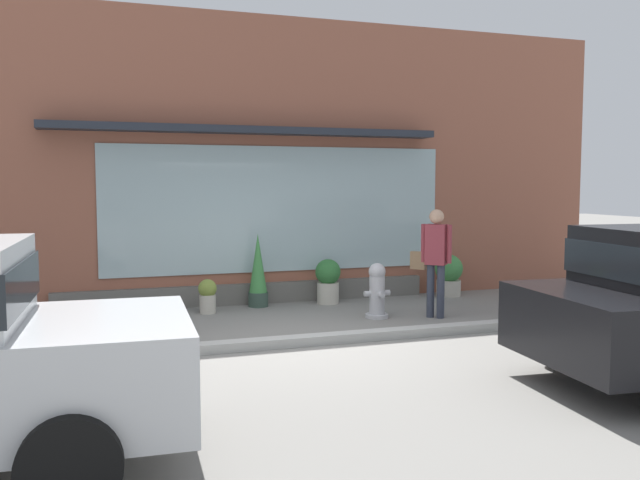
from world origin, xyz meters
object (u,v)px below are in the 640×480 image
Objects in this scene: fire_hydrant at (377,291)px; potted_plant_window_center at (207,295)px; potted_plant_low_front at (258,271)px; potted_plant_corner_tall at (449,274)px; potted_plant_window_right at (328,280)px; pedestrian_with_handbag at (435,255)px.

potted_plant_window_center is (-2.46, 1.22, -0.13)m from fire_hydrant.
potted_plant_window_center is at bearing 153.56° from fire_hydrant.
potted_plant_low_front is (-1.54, 1.54, 0.18)m from fire_hydrant.
potted_plant_corner_tall is 0.99× the size of potted_plant_window_right.
potted_plant_window_right is at bearing -179.36° from potted_plant_corner_tall.
fire_hydrant is at bearing -44.90° from potted_plant_low_front.
pedestrian_with_handbag is 2.17× the size of potted_plant_window_right.
potted_plant_low_front is 1.61× the size of potted_plant_window_right.
pedestrian_with_handbag reaches higher than fire_hydrant.
potted_plant_window_center is at bearing -177.03° from potted_plant_corner_tall.
potted_plant_window_center is (-0.92, -0.31, -0.31)m from potted_plant_low_front.
pedestrian_with_handbag is at bearing -24.28° from potted_plant_window_center.
potted_plant_corner_tall reaches higher than potted_plant_window_center.
potted_plant_window_right is at bearing 102.33° from fire_hydrant.
potted_plant_low_front is 1.61× the size of potted_plant_corner_tall.
potted_plant_low_front is at bearing 135.10° from fire_hydrant.
potted_plant_low_front is 3.64m from potted_plant_corner_tall.
potted_plant_window_center is (-2.14, -0.21, -0.12)m from potted_plant_window_right.
fire_hydrant reaches higher than potted_plant_window_right.
fire_hydrant is 2.55m from potted_plant_corner_tall.
potted_plant_corner_tall is 1.40× the size of potted_plant_window_center.
fire_hydrant is 0.51× the size of pedestrian_with_handbag.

